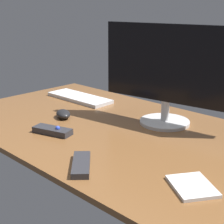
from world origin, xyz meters
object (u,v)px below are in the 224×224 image
at_px(media_remote, 53,131).
at_px(notepad, 192,186).
at_px(computer_mouse, 63,114).
at_px(monitor, 167,71).
at_px(keyboard, 79,98).
at_px(tv_remote, 81,165).

xyz_separation_m(media_remote, notepad, (0.61, 0.02, -0.01)).
bearing_deg(computer_mouse, media_remote, -23.93).
bearing_deg(computer_mouse, monitor, 60.97).
xyz_separation_m(monitor, notepad, (0.37, -0.38, -0.22)).
xyz_separation_m(keyboard, computer_mouse, (0.18, -0.25, 0.01)).
xyz_separation_m(computer_mouse, notepad, (0.74, -0.13, -0.01)).
bearing_deg(notepad, monitor, 133.88).
distance_m(media_remote, tv_remote, 0.32).
xyz_separation_m(monitor, media_remote, (-0.24, -0.40, -0.21)).
relative_size(tv_remote, notepad, 1.19).
height_order(tv_remote, notepad, tv_remote).
distance_m(keyboard, notepad, 1.00).
xyz_separation_m(monitor, computer_mouse, (-0.37, -0.25, -0.21)).
distance_m(monitor, media_remote, 0.52).
bearing_deg(keyboard, computer_mouse, -55.15).
bearing_deg(notepad, keyboard, 157.30).
bearing_deg(media_remote, notepad, -15.52).
relative_size(monitor, keyboard, 1.52).
height_order(keyboard, computer_mouse, computer_mouse).
bearing_deg(media_remote, tv_remote, -37.96).
distance_m(computer_mouse, notepad, 0.75).
distance_m(media_remote, notepad, 0.61).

